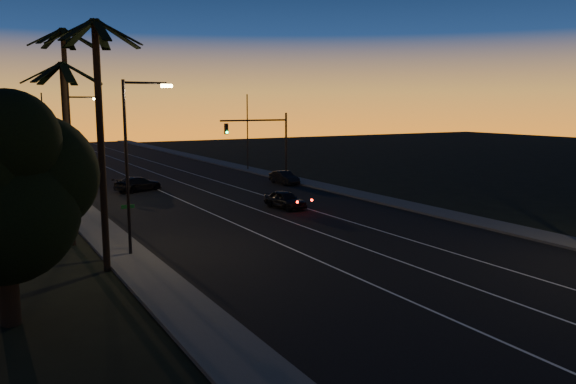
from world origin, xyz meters
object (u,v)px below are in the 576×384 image
lead_car (285,200)px  right_car (284,178)px  signal_mast (265,136)px  cross_car (138,184)px

lead_car → right_car: lead_car is taller
signal_mast → cross_car: (-11.91, 2.05, -4.11)m
lead_car → cross_car: bearing=117.6°
cross_car → signal_mast: bearing=-9.8°
signal_mast → lead_car: 13.54m
lead_car → cross_car: (-7.38, 14.14, -0.01)m
signal_mast → lead_car: (-4.53, -12.09, -4.10)m
signal_mast → right_car: (1.86, -0.50, -4.13)m
cross_car → lead_car: bearing=-62.4°
lead_car → right_car: 13.23m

